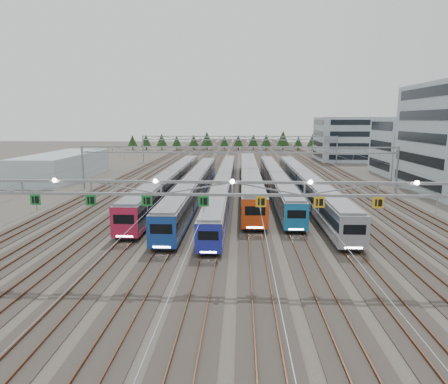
{
  "coord_description": "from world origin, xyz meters",
  "views": [
    {
      "loc": [
        0.68,
        -30.66,
        12.63
      ],
      "look_at": [
        -1.49,
        19.27,
        3.5
      ],
      "focal_mm": 32.0,
      "sensor_mm": 36.0,
      "label": 1
    }
  ],
  "objects_px": {
    "train_c": "(224,182)",
    "depot_bldg_north": "(354,139)",
    "train_d": "(250,176)",
    "train_a": "(172,181)",
    "train_e": "(275,180)",
    "gantry_mid": "(237,155)",
    "west_shed": "(64,166)",
    "depot_bldg_mid": "(411,146)",
    "gantry_far": "(239,141)",
    "train_b": "(195,185)",
    "gantry_near": "(232,192)",
    "train_f": "(305,184)"
  },
  "relations": [
    {
      "from": "train_e",
      "to": "gantry_far",
      "type": "bearing_deg",
      "value": 98.39
    },
    {
      "from": "gantry_mid",
      "to": "depot_bldg_mid",
      "type": "relative_size",
      "value": 3.52
    },
    {
      "from": "train_a",
      "to": "train_f",
      "type": "xyz_separation_m",
      "value": [
        22.5,
        -1.46,
        -0.04
      ]
    },
    {
      "from": "train_d",
      "to": "train_f",
      "type": "distance_m",
      "value": 12.09
    },
    {
      "from": "gantry_near",
      "to": "gantry_mid",
      "type": "xyz_separation_m",
      "value": [
        0.05,
        40.12,
        -0.7
      ]
    },
    {
      "from": "train_f",
      "to": "west_shed",
      "type": "relative_size",
      "value": 1.98
    },
    {
      "from": "train_f",
      "to": "train_a",
      "type": "bearing_deg",
      "value": 176.28
    },
    {
      "from": "train_c",
      "to": "train_b",
      "type": "bearing_deg",
      "value": -132.88
    },
    {
      "from": "train_f",
      "to": "west_shed",
      "type": "distance_m",
      "value": 52.51
    },
    {
      "from": "train_c",
      "to": "west_shed",
      "type": "height_order",
      "value": "west_shed"
    },
    {
      "from": "gantry_near",
      "to": "gantry_far",
      "type": "distance_m",
      "value": 85.12
    },
    {
      "from": "train_d",
      "to": "depot_bldg_mid",
      "type": "height_order",
      "value": "depot_bldg_mid"
    },
    {
      "from": "train_a",
      "to": "train_f",
      "type": "height_order",
      "value": "train_a"
    },
    {
      "from": "train_f",
      "to": "depot_bldg_mid",
      "type": "height_order",
      "value": "depot_bldg_mid"
    },
    {
      "from": "train_d",
      "to": "train_b",
      "type": "bearing_deg",
      "value": -130.29
    },
    {
      "from": "depot_bldg_mid",
      "to": "train_b",
      "type": "bearing_deg",
      "value": -146.94
    },
    {
      "from": "train_c",
      "to": "gantry_far",
      "type": "bearing_deg",
      "value": 87.29
    },
    {
      "from": "gantry_far",
      "to": "train_b",
      "type": "bearing_deg",
      "value": -97.34
    },
    {
      "from": "train_f",
      "to": "gantry_mid",
      "type": "bearing_deg",
      "value": 156.8
    },
    {
      "from": "train_f",
      "to": "west_shed",
      "type": "bearing_deg",
      "value": 159.19
    },
    {
      "from": "train_f",
      "to": "gantry_near",
      "type": "bearing_deg",
      "value": -107.75
    },
    {
      "from": "train_a",
      "to": "depot_bldg_north",
      "type": "relative_size",
      "value": 2.58
    },
    {
      "from": "train_c",
      "to": "depot_bldg_north",
      "type": "height_order",
      "value": "depot_bldg_north"
    },
    {
      "from": "gantry_far",
      "to": "depot_bldg_north",
      "type": "relative_size",
      "value": 2.56
    },
    {
      "from": "train_c",
      "to": "depot_bldg_mid",
      "type": "height_order",
      "value": "depot_bldg_mid"
    },
    {
      "from": "gantry_mid",
      "to": "depot_bldg_mid",
      "type": "distance_m",
      "value": 45.63
    },
    {
      "from": "gantry_mid",
      "to": "west_shed",
      "type": "distance_m",
      "value": 40.45
    },
    {
      "from": "west_shed",
      "to": "gantry_mid",
      "type": "bearing_deg",
      "value": -20.09
    },
    {
      "from": "west_shed",
      "to": "train_f",
      "type": "bearing_deg",
      "value": -20.81
    },
    {
      "from": "train_c",
      "to": "train_d",
      "type": "xyz_separation_m",
      "value": [
        4.5,
        5.77,
        0.35
      ]
    },
    {
      "from": "gantry_mid",
      "to": "west_shed",
      "type": "xyz_separation_m",
      "value": [
        -37.83,
        13.83,
        -3.71
      ]
    },
    {
      "from": "gantry_mid",
      "to": "gantry_far",
      "type": "relative_size",
      "value": 1.0
    },
    {
      "from": "train_b",
      "to": "gantry_far",
      "type": "xyz_separation_m",
      "value": [
        6.75,
        52.37,
        4.28
      ]
    },
    {
      "from": "depot_bldg_north",
      "to": "train_f",
      "type": "bearing_deg",
      "value": -111.98
    },
    {
      "from": "train_d",
      "to": "train_a",
      "type": "bearing_deg",
      "value": -153.93
    },
    {
      "from": "train_b",
      "to": "train_d",
      "type": "distance_m",
      "value": 13.92
    },
    {
      "from": "train_d",
      "to": "depot_bldg_north",
      "type": "xyz_separation_m",
      "value": [
        33.2,
        51.89,
        4.38
      ]
    },
    {
      "from": "gantry_near",
      "to": "west_shed",
      "type": "height_order",
      "value": "gantry_near"
    },
    {
      "from": "train_c",
      "to": "depot_bldg_north",
      "type": "distance_m",
      "value": 69.05
    },
    {
      "from": "west_shed",
      "to": "train_a",
      "type": "bearing_deg",
      "value": -32.9
    },
    {
      "from": "train_b",
      "to": "train_e",
      "type": "bearing_deg",
      "value": 26.12
    },
    {
      "from": "train_d",
      "to": "gantry_mid",
      "type": "distance_m",
      "value": 5.72
    },
    {
      "from": "train_e",
      "to": "depot_bldg_mid",
      "type": "xyz_separation_m",
      "value": [
        32.8,
        23.51,
        4.52
      ]
    },
    {
      "from": "gantry_mid",
      "to": "depot_bldg_mid",
      "type": "bearing_deg",
      "value": 29.92
    },
    {
      "from": "train_b",
      "to": "depot_bldg_mid",
      "type": "distance_m",
      "value": 55.42
    },
    {
      "from": "train_d",
      "to": "train_e",
      "type": "distance_m",
      "value": 6.02
    },
    {
      "from": "train_a",
      "to": "train_b",
      "type": "relative_size",
      "value": 1.03
    },
    {
      "from": "train_f",
      "to": "gantry_far",
      "type": "height_order",
      "value": "gantry_far"
    },
    {
      "from": "train_e",
      "to": "gantry_mid",
      "type": "distance_m",
      "value": 8.07
    },
    {
      "from": "west_shed",
      "to": "train_e",
      "type": "bearing_deg",
      "value": -18.11
    }
  ]
}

